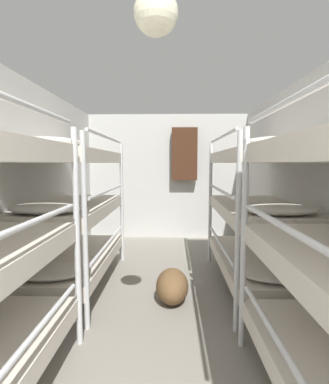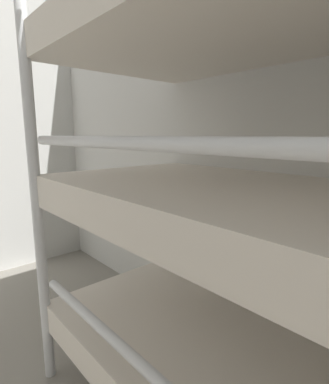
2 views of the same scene
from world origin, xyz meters
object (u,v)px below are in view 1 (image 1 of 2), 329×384
at_px(bunk_stack_left_far, 70,209).
at_px(hanging_coat, 184,154).
at_px(duffel_bag, 172,286).
at_px(bunk_stack_right_far, 259,210).

bearing_deg(bunk_stack_left_far, hanging_coat, 58.75).
bearing_deg(bunk_stack_left_far, duffel_bag, -15.03).
bearing_deg(duffel_bag, bunk_stack_right_far, 17.86).
xyz_separation_m(duffel_bag, hanging_coat, (0.20, 2.41, 1.35)).
xyz_separation_m(bunk_stack_right_far, hanging_coat, (-0.70, 2.12, 0.64)).
bearing_deg(bunk_stack_right_far, hanging_coat, 108.23).
height_order(bunk_stack_left_far, duffel_bag, bunk_stack_left_far).
height_order(bunk_stack_right_far, hanging_coat, hanging_coat).
distance_m(duffel_bag, hanging_coat, 2.77).
relative_size(bunk_stack_left_far, hanging_coat, 1.96).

